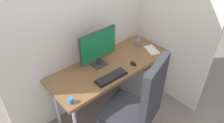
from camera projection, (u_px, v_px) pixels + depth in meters
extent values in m
plane|color=slate|center=(111.00, 105.00, 3.11)|extent=(8.00, 8.00, 0.00)
cube|color=silver|center=(92.00, 8.00, 2.48)|extent=(2.49, 0.04, 2.80)
cube|color=silver|center=(167.00, 1.00, 2.65)|extent=(0.04, 1.50, 2.80)
cube|color=brown|center=(111.00, 66.00, 2.68)|extent=(1.61, 0.62, 0.04)
cylinder|color=silver|center=(157.00, 73.00, 3.15)|extent=(0.04, 0.04, 0.71)
cylinder|color=silver|center=(56.00, 104.00, 2.66)|extent=(0.04, 0.04, 0.71)
cylinder|color=silver|center=(135.00, 60.00, 3.42)|extent=(0.04, 0.04, 0.71)
sphere|color=black|center=(123.00, 117.00, 2.90)|extent=(0.05, 0.05, 0.05)
cube|color=#2D2D33|center=(127.00, 113.00, 2.38)|extent=(0.64, 0.64, 0.09)
cube|color=#2D2D33|center=(153.00, 95.00, 2.02)|extent=(0.46, 0.20, 0.75)
cube|color=#9EA0A5|center=(140.00, 73.00, 3.24)|extent=(0.44, 0.49, 0.59)
cube|color=#262628|center=(153.00, 75.00, 3.02)|extent=(0.22, 0.01, 0.02)
cube|color=#333338|center=(99.00, 64.00, 2.66)|extent=(0.18, 0.14, 0.01)
cube|color=#333338|center=(99.00, 61.00, 2.64)|extent=(0.04, 0.02, 0.09)
cube|color=#333338|center=(98.00, 45.00, 2.51)|extent=(0.52, 0.02, 0.38)
cube|color=#14723F|center=(99.00, 46.00, 2.50)|extent=(0.50, 0.01, 0.36)
cube|color=black|center=(111.00, 77.00, 2.45)|extent=(0.40, 0.14, 0.02)
cube|color=black|center=(111.00, 76.00, 2.45)|extent=(0.37, 0.12, 0.00)
ellipsoid|color=black|center=(133.00, 63.00, 2.66)|extent=(0.06, 0.09, 0.03)
cylinder|color=slate|center=(138.00, 43.00, 3.01)|extent=(0.08, 0.08, 0.09)
cylinder|color=silver|center=(138.00, 40.00, 2.97)|extent=(0.03, 0.01, 0.11)
cylinder|color=silver|center=(139.00, 39.00, 2.98)|extent=(0.03, 0.01, 0.11)
torus|color=black|center=(138.00, 42.00, 3.00)|extent=(0.03, 0.04, 0.01)
cylinder|color=orange|center=(139.00, 40.00, 2.97)|extent=(0.01, 0.01, 0.15)
cylinder|color=purple|center=(138.00, 39.00, 2.99)|extent=(0.01, 0.02, 0.13)
cube|color=silver|center=(152.00, 50.00, 2.92)|extent=(0.21, 0.26, 0.02)
cube|color=#337FD8|center=(71.00, 100.00, 2.14)|extent=(0.05, 0.05, 0.06)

